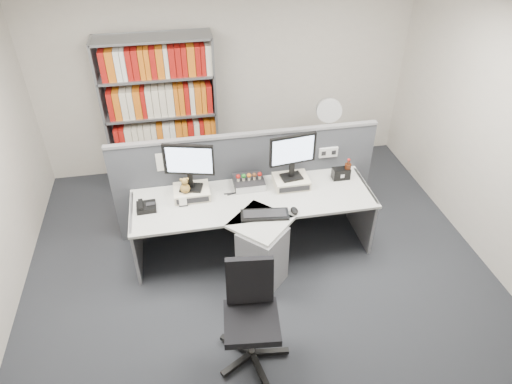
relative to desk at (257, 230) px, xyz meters
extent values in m
plane|color=#2C2F34|center=(0.00, -0.60, -0.46)|extent=(5.50, 5.50, 0.00)
cube|color=beige|center=(0.00, 2.15, 0.89)|extent=(5.00, 0.04, 2.70)
cube|color=white|center=(0.00, -0.60, 2.24)|extent=(5.00, 5.50, 0.04)
cube|color=#42454B|center=(0.00, 0.65, 0.17)|extent=(3.00, 0.05, 1.25)
cube|color=#949398|center=(0.00, 0.65, 0.80)|extent=(3.00, 0.07, 0.03)
cube|color=white|center=(0.95, 0.62, 0.49)|extent=(0.22, 0.04, 0.12)
cube|color=white|center=(-0.90, 0.63, 0.59)|extent=(0.16, 0.00, 0.22)
cube|color=white|center=(-0.50, 0.63, 0.59)|extent=(0.16, 0.00, 0.22)
cube|color=white|center=(0.70, 0.63, 0.59)|extent=(0.16, 0.00, 0.22)
cube|color=beige|center=(0.00, 0.22, 0.25)|extent=(2.60, 0.80, 0.03)
cube|color=beige|center=(0.00, -0.18, 0.25)|extent=(0.74, 0.74, 0.03)
cube|color=gray|center=(0.00, -0.30, -0.11)|extent=(0.57, 0.57, 0.69)
cube|color=gray|center=(-1.28, 0.22, -0.10)|extent=(0.03, 0.70, 0.72)
cube|color=gray|center=(1.28, 0.22, -0.10)|extent=(0.03, 0.70, 0.72)
cube|color=gray|center=(0.00, 0.58, -0.11)|extent=(2.50, 0.02, 0.45)
cube|color=beige|center=(-0.64, 0.38, 0.31)|extent=(0.38, 0.30, 0.10)
cube|color=black|center=(-0.64, 0.23, 0.31)|extent=(0.34, 0.01, 0.06)
cube|color=beige|center=(0.46, 0.38, 0.31)|extent=(0.38, 0.30, 0.10)
cube|color=black|center=(0.46, 0.23, 0.31)|extent=(0.34, 0.01, 0.06)
cube|color=black|center=(-0.64, 0.38, 0.37)|extent=(0.26, 0.22, 0.02)
cube|color=black|center=(-0.64, 0.38, 0.47)|extent=(0.06, 0.04, 0.19)
cube|color=black|center=(-0.64, 0.38, 0.72)|extent=(0.51, 0.17, 0.34)
cube|color=#C2D8FF|center=(-0.63, 0.37, 0.72)|extent=(0.46, 0.12, 0.29)
cube|color=black|center=(0.46, 0.38, 0.37)|extent=(0.25, 0.19, 0.02)
cube|color=black|center=(0.46, 0.38, 0.47)|extent=(0.05, 0.04, 0.19)
cube|color=black|center=(0.46, 0.38, 0.72)|extent=(0.51, 0.10, 0.34)
cube|color=#C2D8FF|center=(0.46, 0.37, 0.72)|extent=(0.46, 0.06, 0.29)
cube|color=black|center=(0.00, 0.46, 0.31)|extent=(0.33, 0.29, 0.09)
cube|color=silver|center=(0.00, 0.32, 0.31)|extent=(0.33, 0.01, 0.08)
cylinder|color=beige|center=(-0.12, 0.44, 0.37)|extent=(0.03, 0.03, 0.03)
sphere|color=#A5140F|center=(-0.12, 0.44, 0.41)|extent=(0.05, 0.05, 0.05)
cylinder|color=beige|center=(-0.06, 0.44, 0.37)|extent=(0.03, 0.03, 0.03)
sphere|color=#19721E|center=(-0.06, 0.44, 0.41)|extent=(0.05, 0.05, 0.05)
cylinder|color=beige|center=(0.00, 0.44, 0.37)|extent=(0.03, 0.03, 0.03)
sphere|color=orange|center=(0.00, 0.44, 0.41)|extent=(0.05, 0.05, 0.05)
cylinder|color=beige|center=(0.06, 0.44, 0.37)|extent=(0.03, 0.03, 0.03)
sphere|color=#593319|center=(0.06, 0.44, 0.41)|extent=(0.05, 0.05, 0.05)
cylinder|color=beige|center=(0.12, 0.44, 0.37)|extent=(0.03, 0.03, 0.03)
sphere|color=#A5140F|center=(0.12, 0.44, 0.41)|extent=(0.05, 0.05, 0.05)
cube|color=black|center=(0.06, -0.10, 0.28)|extent=(0.51, 0.24, 0.03)
cube|color=black|center=(0.06, -0.10, 0.29)|extent=(0.45, 0.18, 0.01)
ellipsoid|color=black|center=(0.37, -0.10, 0.29)|extent=(0.08, 0.12, 0.05)
cube|color=black|center=(-1.12, 0.24, 0.29)|extent=(0.21, 0.19, 0.05)
cube|color=black|center=(-1.18, 0.24, 0.33)|extent=(0.05, 0.16, 0.03)
cube|color=black|center=(-1.08, 0.24, 0.32)|extent=(0.09, 0.06, 0.01)
cube|color=black|center=(-0.74, 0.24, 0.27)|extent=(0.09, 0.05, 0.02)
cube|color=white|center=(-0.74, 0.22, 0.33)|extent=(0.08, 0.03, 0.09)
cube|color=white|center=(-0.74, 0.26, 0.33)|extent=(0.08, 0.03, 0.09)
sphere|color=olive|center=(-0.70, 0.32, 0.42)|extent=(0.10, 0.10, 0.10)
sphere|color=olive|center=(-0.70, 0.32, 0.50)|extent=(0.07, 0.07, 0.07)
sphere|color=olive|center=(-0.74, 0.32, 0.53)|extent=(0.03, 0.03, 0.03)
sphere|color=olive|center=(-0.67, 0.32, 0.53)|extent=(0.03, 0.03, 0.03)
cube|color=black|center=(1.05, 0.41, 0.33)|extent=(0.20, 0.11, 0.13)
cylinder|color=#3F190A|center=(1.12, 0.40, 0.36)|extent=(0.07, 0.07, 0.18)
cylinder|color=#A5140F|center=(1.12, 0.40, 0.34)|extent=(0.08, 0.08, 0.05)
cylinder|color=#3F190A|center=(1.12, 0.40, 0.47)|extent=(0.03, 0.03, 0.05)
cylinder|color=#A5140F|center=(1.12, 0.40, 0.51)|extent=(0.03, 0.03, 0.01)
cube|color=gray|center=(-1.59, 1.85, 0.54)|extent=(0.03, 0.40, 2.00)
cube|color=gray|center=(-0.21, 1.85, 0.54)|extent=(0.03, 0.40, 2.00)
cube|color=gray|center=(-0.90, 2.04, 0.54)|extent=(1.40, 0.02, 2.00)
cube|color=gray|center=(-0.90, 1.85, -0.44)|extent=(1.38, 0.40, 0.03)
cube|color=gray|center=(-0.90, 1.85, 0.06)|extent=(1.38, 0.40, 0.03)
cube|color=gray|center=(-0.90, 1.85, 0.56)|extent=(1.38, 0.40, 0.03)
cube|color=gray|center=(-0.90, 1.85, 1.06)|extent=(1.38, 0.40, 0.03)
cube|color=gray|center=(-0.90, 1.85, 1.52)|extent=(1.38, 0.40, 0.03)
cube|color=#A5140F|center=(-0.90, 1.82, -0.24)|extent=(1.24, 0.28, 0.36)
cube|color=orange|center=(-0.90, 1.82, 0.26)|extent=(1.24, 0.28, 0.36)
cube|color=beige|center=(-0.90, 1.82, 0.76)|extent=(1.24, 0.28, 0.36)
cube|color=white|center=(-0.90, 1.82, 1.26)|extent=(1.24, 0.28, 0.36)
cube|color=gray|center=(1.20, 1.40, -0.11)|extent=(0.45, 0.60, 0.70)
cube|color=black|center=(1.20, 1.10, 0.06)|extent=(0.40, 0.02, 0.28)
cube|color=black|center=(1.20, 1.10, -0.26)|extent=(0.40, 0.02, 0.28)
cylinder|color=white|center=(1.20, 1.40, 0.26)|extent=(0.19, 0.19, 0.03)
cylinder|color=white|center=(1.20, 1.40, 0.37)|extent=(0.03, 0.03, 0.19)
cylinder|color=white|center=(1.20, 1.39, 0.63)|extent=(0.32, 0.14, 0.32)
cylinder|color=silver|center=(1.20, 1.41, 0.63)|extent=(0.32, 0.13, 0.32)
cylinder|color=silver|center=(-0.28, -1.19, -0.20)|extent=(0.05, 0.05, 0.41)
cube|color=black|center=(-0.28, -1.19, 0.02)|extent=(0.52, 0.52, 0.07)
cube|color=black|center=(-0.25, -0.98, 0.31)|extent=(0.42, 0.15, 0.47)
cube|color=black|center=(-0.09, -1.21, -0.41)|extent=(0.31, 0.09, 0.04)
cylinder|color=black|center=(0.03, -1.23, -0.43)|extent=(0.05, 0.05, 0.03)
cube|color=black|center=(-0.20, -1.03, -0.41)|extent=(0.17, 0.30, 0.04)
cylinder|color=black|center=(-0.15, -0.92, -0.43)|extent=(0.05, 0.05, 0.03)
cube|color=black|center=(-0.41, -1.07, -0.41)|extent=(0.26, 0.24, 0.04)
cylinder|color=black|center=(-0.50, -0.99, -0.43)|extent=(0.05, 0.05, 0.03)
cube|color=black|center=(-0.44, -1.28, -0.41)|extent=(0.29, 0.20, 0.04)
cylinder|color=black|center=(-0.54, -1.34, -0.43)|extent=(0.05, 0.05, 0.03)
cube|color=black|center=(-0.24, -1.37, -0.41)|extent=(0.11, 0.31, 0.04)
cylinder|color=black|center=(-0.22, -1.49, -0.43)|extent=(0.05, 0.05, 0.03)
camera|label=1|loc=(-0.71, -3.67, 3.22)|focal=32.32mm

